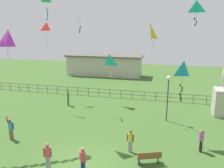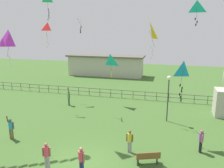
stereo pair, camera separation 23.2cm
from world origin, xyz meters
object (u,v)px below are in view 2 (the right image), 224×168
object	(u,v)px
kite_3	(183,71)
person_5	(69,97)
kite_4	(197,7)
kite_0	(110,61)
kite_5	(78,19)
person_3	(81,159)
person_1	(201,140)
person_2	(130,140)
lamppost	(169,88)
person_0	(47,154)
kite_8	(48,28)
park_bench	(148,157)
kite_2	(150,32)
person_4	(11,127)
kite_1	(9,40)

from	to	relation	value
kite_3	person_5	bearing A→B (deg)	154.01
kite_4	person_5	bearing A→B (deg)	172.25
kite_0	kite_5	distance (m)	5.31
person_3	kite_4	bearing A→B (deg)	55.96
person_1	person_2	xyz separation A→B (m)	(-4.60, -1.16, -0.02)
lamppost	kite_5	xyz separation A→B (m)	(-8.76, 1.41, 5.86)
person_0	kite_8	size ratio (longest dim) A/B	0.70
person_0	person_1	world-z (taller)	person_0
kite_0	kite_3	world-z (taller)	kite_3
park_bench	person_1	distance (m)	4.00
kite_3	person_1	bearing A→B (deg)	-41.51
park_bench	person_3	distance (m)	4.07
person_0	person_2	world-z (taller)	person_0
person_5	person_3	bearing A→B (deg)	-62.20
person_2	kite_8	size ratio (longest dim) A/B	0.66
person_5	kite_4	xyz separation A→B (m)	(11.98, -1.63, 8.71)
person_1	person_3	world-z (taller)	person_3
lamppost	kite_5	distance (m)	10.64
kite_0	kite_4	bearing A→B (deg)	-21.40
person_5	kite_2	distance (m)	10.99
person_1	kite_5	size ratio (longest dim) A/B	0.90
person_4	kite_3	bearing A→B (deg)	12.58
park_bench	kite_3	bearing A→B (deg)	62.20
kite_3	kite_2	bearing A→B (deg)	127.17
person_5	person_0	bearing A→B (deg)	-71.87
park_bench	kite_0	size ratio (longest dim) A/B	0.62
kite_0	kite_5	bearing A→B (deg)	-145.98
person_2	kite_5	world-z (taller)	kite_5
park_bench	kite_8	bearing A→B (deg)	142.56
lamppost	person_5	xyz separation A→B (m)	(-10.23, 1.79, -2.08)
lamppost	person_3	distance (m)	10.34
kite_0	kite_3	size ratio (longest dim) A/B	0.84
park_bench	kite_5	distance (m)	14.35
person_3	kite_2	size ratio (longest dim) A/B	0.56
kite_4	kite_1	bearing A→B (deg)	-153.24
person_0	kite_0	size ratio (longest dim) A/B	0.68
kite_2	park_bench	bearing A→B (deg)	-83.15
person_1	person_3	distance (m)	8.01
lamppost	person_2	xyz separation A→B (m)	(-2.27, -6.04, -2.12)
park_bench	kite_0	xyz separation A→B (m)	(-5.13, 10.39, 4.24)
park_bench	person_1	world-z (taller)	person_1
person_1	kite_1	distance (m)	14.56
person_5	kite_3	world-z (taller)	kite_3
lamppost	person_0	world-z (taller)	lamppost
kite_3	kite_4	xyz separation A→B (m)	(0.84, 3.80, 4.43)
kite_0	kite_2	world-z (taller)	kite_2
person_1	kite_4	bearing A→B (deg)	96.42
kite_1	kite_5	bearing A→B (deg)	75.56
kite_2	lamppost	bearing A→B (deg)	2.16
person_1	kite_8	size ratio (longest dim) A/B	0.67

